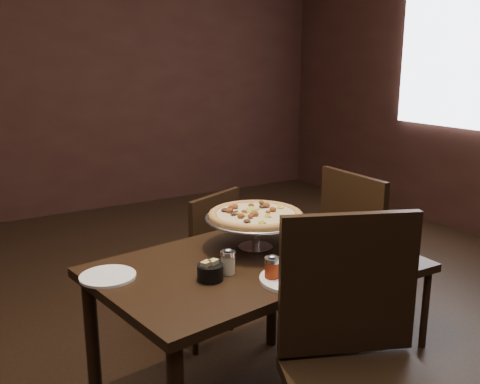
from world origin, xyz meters
TOP-DOWN VIEW (x-y plane):
  - room at (0.06, 0.03)m, footprint 6.04×7.04m
  - dining_table at (0.02, 0.04)m, footprint 1.20×0.88m
  - pizza_stand at (0.17, 0.13)m, footprint 0.44×0.44m
  - parmesan_shaker at (-0.07, -0.05)m, footprint 0.06×0.06m
  - pepper_flake_shaker at (0.03, -0.19)m, footprint 0.06×0.06m
  - packet_caddy at (-0.16, -0.06)m, footprint 0.10×0.10m
  - napkin_stack at (0.43, -0.19)m, footprint 0.19×0.19m
  - plate_left at (-0.47, 0.16)m, footprint 0.21×0.21m
  - plate_near at (0.11, -0.24)m, footprint 0.27×0.27m
  - serving_spatula at (0.23, 0.07)m, footprint 0.14×0.14m
  - chair_far at (0.18, 0.68)m, footprint 0.51×0.51m
  - chair_near at (0.09, -0.60)m, footprint 0.62×0.62m
  - chair_side at (0.88, 0.16)m, footprint 0.45×0.45m

SIDE VIEW (x-z plane):
  - chair_far at x=0.18m, z-range 0.04..0.86m
  - chair_side at x=0.88m, z-range 0.04..0.99m
  - chair_near at x=0.09m, z-range 0.05..1.05m
  - dining_table at x=0.02m, z-range 0.25..0.94m
  - plate_left at x=-0.47m, z-range 0.69..0.70m
  - plate_near at x=0.11m, z-range 0.69..0.70m
  - napkin_stack at x=0.43m, z-range 0.69..0.71m
  - packet_caddy at x=-0.16m, z-range 0.68..0.76m
  - parmesan_shaker at x=-0.07m, z-range 0.69..0.79m
  - pepper_flake_shaker at x=0.03m, z-range 0.69..0.79m
  - serving_spatula at x=0.23m, z-range 0.82..0.84m
  - pizza_stand at x=0.17m, z-range 0.75..0.93m
  - room at x=0.06m, z-range -0.02..2.82m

